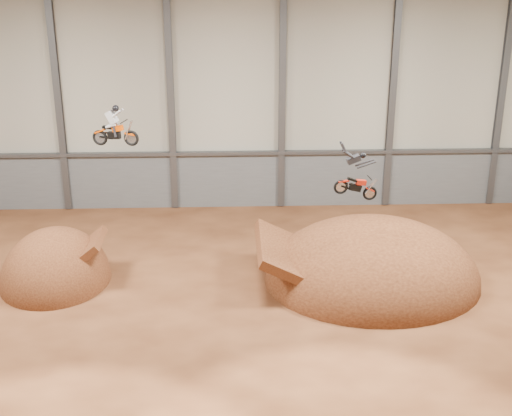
{
  "coord_description": "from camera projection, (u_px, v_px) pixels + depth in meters",
  "views": [
    {
      "loc": [
        0.22,
        -27.35,
        16.2
      ],
      "look_at": [
        1.37,
        4.0,
        4.07
      ],
      "focal_mm": 50.0,
      "sensor_mm": 36.0,
      "label": 1
    }
  ],
  "objects": [
    {
      "name": "takeoff_ramp",
      "position": [
        57.0,
        281.0,
        35.5
      ],
      "size": [
        5.36,
        6.18,
        5.36
      ],
      "primitive_type": "ellipsoid",
      "color": "#421F10",
      "rests_on": "ground"
    },
    {
      "name": "steel_column_3",
      "position": [
        282.0,
        97.0,
        42.71
      ],
      "size": [
        0.4,
        0.36,
        13.9
      ],
      "primitive_type": "cube",
      "color": "#47494F",
      "rests_on": "ground"
    },
    {
      "name": "floor",
      "position": [
        228.0,
        327.0,
        31.33
      ],
      "size": [
        40.0,
        40.0,
        0.0
      ],
      "primitive_type": "plane",
      "color": "#492513",
      "rests_on": "ground"
    },
    {
      "name": "steel_column_4",
      "position": [
        392.0,
        96.0,
        42.94
      ],
      "size": [
        0.4,
        0.36,
        13.9
      ],
      "primitive_type": "cube",
      "color": "#47494F",
      "rests_on": "ground"
    },
    {
      "name": "lower_band_back",
      "position": [
        228.0,
        180.0,
        44.59
      ],
      "size": [
        39.8,
        0.18,
        3.5
      ],
      "primitive_type": "cube",
      "color": "slate",
      "rests_on": "ground"
    },
    {
      "name": "steel_rail",
      "position": [
        227.0,
        153.0,
        43.8
      ],
      "size": [
        39.8,
        0.35,
        0.2
      ],
      "primitive_type": "cube",
      "color": "#47494F",
      "rests_on": "lower_band_back"
    },
    {
      "name": "steel_column_2",
      "position": [
        171.0,
        98.0,
        42.48
      ],
      "size": [
        0.4,
        0.36,
        13.9
      ],
      "primitive_type": "cube",
      "color": "#47494F",
      "rests_on": "ground"
    },
    {
      "name": "fmx_rider_b",
      "position": [
        355.0,
        172.0,
        31.72
      ],
      "size": [
        3.31,
        1.13,
        2.97
      ],
      "primitive_type": null,
      "rotation": [
        0.0,
        0.26,
        0.11
      ],
      "color": "red"
    },
    {
      "name": "steel_column_1",
      "position": [
        58.0,
        99.0,
        42.26
      ],
      "size": [
        0.4,
        0.36,
        13.9
      ],
      "primitive_type": "cube",
      "color": "#47494F",
      "rests_on": "ground"
    },
    {
      "name": "fmx_rider_a",
      "position": [
        115.0,
        124.0,
        34.28
      ],
      "size": [
        2.67,
        1.58,
        2.3
      ],
      "primitive_type": null,
      "rotation": [
        0.0,
        -0.05,
        -0.28
      ],
      "color": "#E64900"
    },
    {
      "name": "steel_column_5",
      "position": [
        501.0,
        95.0,
        43.17
      ],
      "size": [
        0.4,
        0.36,
        13.9
      ],
      "primitive_type": "cube",
      "color": "#47494F",
      "rests_on": "ground"
    },
    {
      "name": "landing_ramp",
      "position": [
        371.0,
        281.0,
        35.53
      ],
      "size": [
        10.68,
        9.45,
        6.16
      ],
      "primitive_type": "ellipsoid",
      "color": "#421F10",
      "rests_on": "ground"
    },
    {
      "name": "back_wall",
      "position": [
        227.0,
        97.0,
        42.78
      ],
      "size": [
        40.0,
        0.1,
        14.0
      ],
      "primitive_type": "cube",
      "color": "#AFAC9B",
      "rests_on": "ground"
    }
  ]
}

